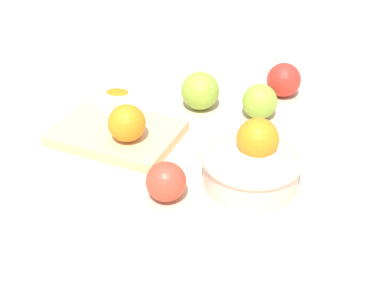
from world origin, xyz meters
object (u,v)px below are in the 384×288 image
Objects in this scene: knife at (114,113)px; apple_back_center at (166,182)px; apple_front_left at (284,80)px; apple_front_left_2 at (260,102)px; bowl at (252,162)px; cutting_board at (117,133)px; orange_on_board at (127,123)px; apple_front_center at (200,91)px.

knife is 0.26m from apple_back_center.
apple_front_left is (-0.34, -0.18, 0.01)m from knife.
knife is 1.75× the size of apple_front_left_2.
apple_front_left_2 is 1.07× the size of apple_back_center.
knife is at bearing -26.91° from bowl.
cutting_board is at bearing 111.58° from knife.
bowl is 0.75× the size of cutting_board.
bowl is 0.33m from apple_front_left.
orange_on_board is 0.21m from apple_front_center.
apple_front_left is at bearing -154.31° from apple_front_center.
apple_front_left reaches higher than knife.
knife is at bearing 14.58° from apple_front_left_2.
apple_front_left_2 reaches higher than knife.
apple_front_center is (-0.16, -0.09, 0.01)m from knife.
apple_front_center reaches higher than apple_front_left.
apple_front_left is at bearing -137.86° from orange_on_board.
knife is (0.05, -0.08, -0.03)m from orange_on_board.
orange_on_board is (0.24, -0.07, 0.01)m from bowl.
orange_on_board reaches higher than knife.
apple_front_center is at bearing -92.27° from apple_back_center.
knife is 1.56× the size of apple_front_center.
cutting_board is at bearing 35.48° from apple_front_left.
apple_back_center is (-0.13, 0.16, 0.02)m from cutting_board.
apple_front_left_2 is 0.32m from apple_back_center.
orange_on_board reaches higher than apple_back_center.
apple_front_left_2 is (-0.24, -0.16, -0.02)m from orange_on_board.
apple_front_center is 1.12× the size of apple_front_left_2.
bowl reaches higher than apple_back_center.
apple_front_center is at bearing -122.60° from orange_on_board.
orange_on_board is 0.17m from apple_back_center.
apple_front_left_2 is (-0.00, -0.22, -0.01)m from bowl.
apple_front_left_2 is at bearing 171.59° from apple_front_center.
apple_front_left is 0.43m from apple_back_center.
bowl is at bearing 81.41° from apple_front_left.
orange_on_board is 0.87× the size of apple_front_center.
apple_back_center is at bearing 64.49° from apple_front_left.
apple_front_left is 1.11× the size of apple_back_center.
apple_back_center is at bearing 25.80° from bowl.
knife is at bearing -68.42° from cutting_board.
apple_front_left is at bearing -144.52° from cutting_board.
bowl is 0.22m from apple_front_left_2.
bowl is at bearing -154.20° from apple_back_center.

